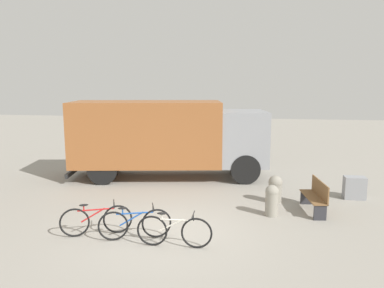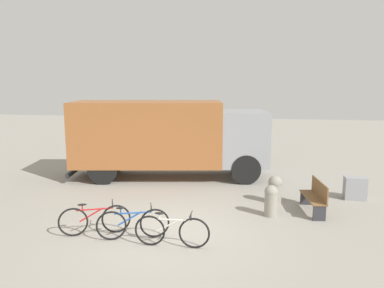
% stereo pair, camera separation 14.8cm
% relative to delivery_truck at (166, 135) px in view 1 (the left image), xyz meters
% --- Properties ---
extents(ground_plane, '(60.00, 60.00, 0.00)m').
position_rel_delivery_truck_xyz_m(ground_plane, '(1.18, -5.32, -1.67)').
color(ground_plane, gray).
extents(delivery_truck, '(7.68, 3.35, 2.96)m').
position_rel_delivery_truck_xyz_m(delivery_truck, '(0.00, 0.00, 0.00)').
color(delivery_truck, '#99592D').
rests_on(delivery_truck, ground).
extents(park_bench, '(0.59, 1.49, 0.92)m').
position_rel_delivery_truck_xyz_m(park_bench, '(5.08, -3.16, -1.19)').
color(park_bench, brown).
rests_on(park_bench, ground).
extents(bicycle_near, '(1.62, 0.72, 0.80)m').
position_rel_delivery_truck_xyz_m(bicycle_near, '(-0.48, -5.69, -1.30)').
color(bicycle_near, black).
rests_on(bicycle_near, ground).
extents(bicycle_middle, '(1.65, 0.65, 0.80)m').
position_rel_delivery_truck_xyz_m(bicycle_middle, '(0.53, -5.78, -1.30)').
color(bicycle_middle, black).
rests_on(bicycle_middle, ground).
extents(bicycle_far, '(1.73, 0.44, 0.80)m').
position_rel_delivery_truck_xyz_m(bicycle_far, '(1.53, -6.06, -1.30)').
color(bicycle_far, black).
rests_on(bicycle_far, ground).
extents(bollard_near_bench, '(0.37, 0.37, 0.88)m').
position_rel_delivery_truck_xyz_m(bollard_near_bench, '(3.81, -3.68, -1.20)').
color(bollard_near_bench, gray).
rests_on(bollard_near_bench, ground).
extents(bollard_far_bench, '(0.42, 0.42, 0.85)m').
position_rel_delivery_truck_xyz_m(bollard_far_bench, '(3.98, -2.47, -1.22)').
color(bollard_far_bench, gray).
rests_on(bollard_far_bench, ground).
extents(utility_box, '(0.65, 0.41, 0.72)m').
position_rel_delivery_truck_xyz_m(utility_box, '(6.51, -1.70, -1.31)').
color(utility_box, gray).
rests_on(utility_box, ground).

